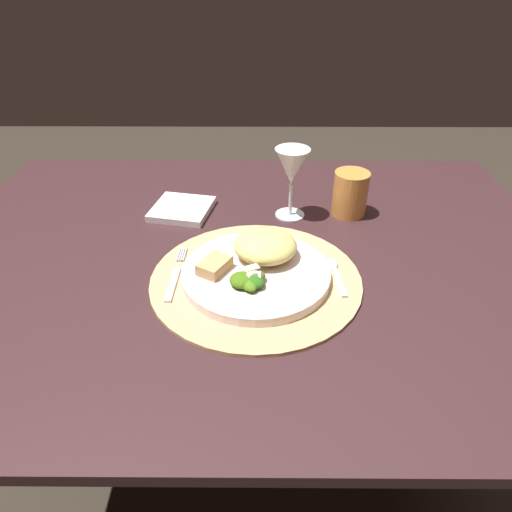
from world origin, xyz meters
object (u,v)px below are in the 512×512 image
at_px(amber_tumbler, 350,193).
at_px(dinner_plate, 256,274).
at_px(napkin, 182,209).
at_px(wine_glass, 292,169).
at_px(dining_table, 249,310).
at_px(fork, 175,276).
at_px(spoon, 334,270).

bearing_deg(amber_tumbler, dinner_plate, -129.00).
height_order(napkin, wine_glass, wine_glass).
distance_m(napkin, amber_tumbler, 0.38).
xyz_separation_m(dining_table, wine_glass, (0.09, 0.15, 0.26)).
distance_m(dining_table, amber_tumbler, 0.34).
xyz_separation_m(napkin, wine_glass, (0.24, -0.02, 0.10)).
bearing_deg(dinner_plate, wine_glass, 72.94).
relative_size(fork, napkin, 1.33).
bearing_deg(dinner_plate, napkin, 123.13).
bearing_deg(fork, napkin, 95.18).
distance_m(fork, spoon, 0.29).
height_order(dining_table, fork, fork).
distance_m(dinner_plate, fork, 0.15).
bearing_deg(amber_tumbler, spoon, -105.09).
xyz_separation_m(dinner_plate, amber_tumbler, (0.21, 0.26, 0.03)).
height_order(wine_glass, amber_tumbler, wine_glass).
height_order(fork, wine_glass, wine_glass).
bearing_deg(fork, dining_table, 34.67).
height_order(fork, amber_tumbler, amber_tumbler).
bearing_deg(wine_glass, amber_tumbler, 5.24).
bearing_deg(spoon, dinner_plate, -171.64).
relative_size(dinner_plate, amber_tumbler, 2.70).
relative_size(dining_table, wine_glass, 8.08).
relative_size(dinner_plate, spoon, 2.24).
distance_m(fork, wine_glass, 0.34).
distance_m(dinner_plate, napkin, 0.31).
bearing_deg(napkin, fork, -84.82).
bearing_deg(spoon, amber_tumbler, 74.91).
xyz_separation_m(dinner_plate, napkin, (-0.17, 0.26, -0.01)).
bearing_deg(napkin, dining_table, -47.37).
bearing_deg(wine_glass, fork, -132.48).
relative_size(dinner_plate, wine_glass, 1.70).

